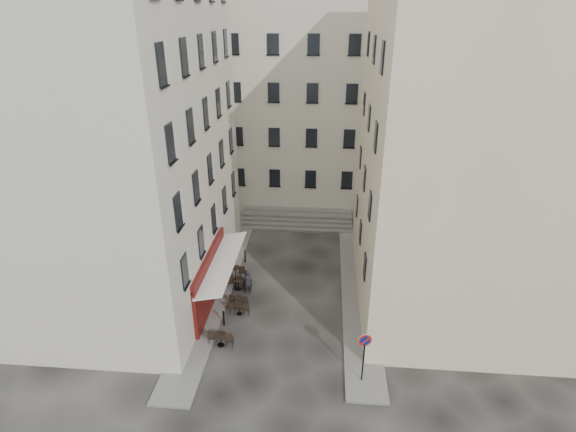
# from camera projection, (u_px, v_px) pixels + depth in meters

# --- Properties ---
(ground) EXTENTS (90.00, 90.00, 0.00)m
(ground) POSITION_uv_depth(u_px,v_px,m) (282.00, 317.00, 26.26)
(ground) COLOR black
(ground) RESTS_ON ground
(sidewalk_left) EXTENTS (2.00, 22.00, 0.12)m
(sidewalk_left) POSITION_uv_depth(u_px,v_px,m) (222.00, 276.00, 30.20)
(sidewalk_left) COLOR slate
(sidewalk_left) RESTS_ON ground
(sidewalk_right) EXTENTS (2.00, 18.00, 0.12)m
(sidewalk_right) POSITION_uv_depth(u_px,v_px,m) (357.00, 291.00, 28.59)
(sidewalk_right) COLOR slate
(sidewalk_right) RESTS_ON ground
(building_left) EXTENTS (12.20, 16.20, 20.60)m
(building_left) POSITION_uv_depth(u_px,v_px,m) (103.00, 127.00, 25.44)
(building_left) COLOR beige
(building_left) RESTS_ON ground
(building_right) EXTENTS (12.20, 14.20, 18.60)m
(building_right) POSITION_uv_depth(u_px,v_px,m) (478.00, 151.00, 24.67)
(building_right) COLOR beige
(building_right) RESTS_ON ground
(building_back) EXTENTS (18.20, 10.20, 18.60)m
(building_back) POSITION_uv_depth(u_px,v_px,m) (292.00, 97.00, 39.57)
(building_back) COLOR beige
(building_back) RESTS_ON ground
(cafe_storefront) EXTENTS (1.74, 7.30, 3.50)m
(cafe_storefront) POSITION_uv_depth(u_px,v_px,m) (212.00, 277.00, 26.71)
(cafe_storefront) COLOR #4A0A0E
(cafe_storefront) RESTS_ON ground
(stone_steps) EXTENTS (9.00, 3.15, 0.80)m
(stone_steps) POSITION_uv_depth(u_px,v_px,m) (297.00, 219.00, 37.45)
(stone_steps) COLOR #595654
(stone_steps) RESTS_ON ground
(bollard_near) EXTENTS (0.12, 0.12, 0.98)m
(bollard_near) POSITION_uv_depth(u_px,v_px,m) (224.00, 318.00, 25.39)
(bollard_near) COLOR black
(bollard_near) RESTS_ON ground
(bollard_mid) EXTENTS (0.12, 0.12, 0.98)m
(bollard_mid) POSITION_uv_depth(u_px,v_px,m) (236.00, 283.00, 28.55)
(bollard_mid) COLOR black
(bollard_mid) RESTS_ON ground
(bollard_far) EXTENTS (0.12, 0.12, 0.98)m
(bollard_far) POSITION_uv_depth(u_px,v_px,m) (245.00, 256.00, 31.71)
(bollard_far) COLOR black
(bollard_far) RESTS_ON ground
(no_parking_sign) EXTENTS (0.64, 0.17, 2.84)m
(no_parking_sign) POSITION_uv_depth(u_px,v_px,m) (364.00, 349.00, 20.91)
(no_parking_sign) COLOR black
(no_parking_sign) RESTS_ON ground
(bistro_table_a) EXTENTS (1.36, 0.64, 0.96)m
(bistro_table_a) POSITION_uv_depth(u_px,v_px,m) (221.00, 338.00, 23.87)
(bistro_table_a) COLOR black
(bistro_table_a) RESTS_ON ground
(bistro_table_b) EXTENTS (1.20, 0.56, 0.84)m
(bistro_table_b) POSITION_uv_depth(u_px,v_px,m) (239.00, 308.00, 26.35)
(bistro_table_b) COLOR black
(bistro_table_b) RESTS_ON ground
(bistro_table_c) EXTENTS (1.15, 0.54, 0.81)m
(bistro_table_c) POSITION_uv_depth(u_px,v_px,m) (239.00, 300.00, 27.07)
(bistro_table_c) COLOR black
(bistro_table_c) RESTS_ON ground
(bistro_table_d) EXTENTS (1.43, 0.67, 1.01)m
(bistro_table_d) POSITION_uv_depth(u_px,v_px,m) (239.00, 283.00, 28.63)
(bistro_table_d) COLOR black
(bistro_table_d) RESTS_ON ground
(bistro_table_e) EXTENTS (1.35, 0.63, 0.95)m
(bistro_table_e) POSITION_uv_depth(u_px,v_px,m) (236.00, 271.00, 29.97)
(bistro_table_e) COLOR black
(bistro_table_e) RESTS_ON ground
(pedestrian) EXTENTS (0.71, 0.56, 1.72)m
(pedestrian) POSITION_uv_depth(u_px,v_px,m) (247.00, 282.00, 28.10)
(pedestrian) COLOR black
(pedestrian) RESTS_ON ground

